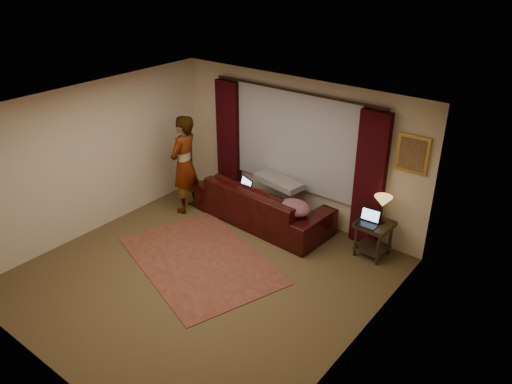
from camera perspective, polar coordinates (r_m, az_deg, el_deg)
floor at (r=7.84m, az=-6.06°, el=-9.50°), size 5.00×5.00×0.01m
ceiling at (r=6.66m, az=-7.13°, el=8.95°), size 5.00×5.00×0.02m
wall_back at (r=8.93m, az=4.64°, el=4.84°), size 5.00×0.02×2.60m
wall_front at (r=5.93m, az=-23.77°, el=-9.79°), size 5.00×0.02×2.60m
wall_left at (r=8.95m, az=-18.19°, el=3.59°), size 0.02×5.00×2.60m
wall_right at (r=5.90m, az=11.39°, el=-7.92°), size 0.02×5.00×2.60m
sheer_curtain at (r=8.81m, az=4.47°, el=5.94°), size 2.50×0.05×1.80m
drape_left at (r=9.74m, az=-3.14°, el=6.01°), size 0.50×0.14×2.30m
drape_right at (r=8.23m, az=12.89°, el=1.36°), size 0.50×0.14×2.30m
curtain_rod at (r=8.51m, az=4.49°, el=11.40°), size 0.04×0.04×3.40m
picture_frame at (r=7.88m, az=17.47°, el=4.14°), size 0.50×0.04×0.60m
sofa at (r=8.96m, az=0.78°, el=-0.44°), size 2.66×1.29×1.05m
throw_blanket at (r=8.81m, az=2.64°, el=2.84°), size 1.00×0.54×0.11m
clothing_pile at (r=8.32m, az=4.45°, el=-1.85°), size 0.62×0.51×0.24m
laptop_sofa at (r=9.02m, az=-1.82°, el=0.66°), size 0.47×0.49×0.26m
area_rug at (r=8.19m, az=-6.40°, el=-7.70°), size 3.12×2.57×0.01m
end_table at (r=8.33m, az=13.23°, el=-5.24°), size 0.55×0.55×0.61m
tiffany_lamp at (r=8.10m, az=14.19°, el=-1.96°), size 0.36×0.36×0.46m
laptop_table at (r=8.02m, az=12.64°, el=-2.96°), size 0.34×0.37×0.24m
person at (r=9.30m, az=-8.18°, el=3.13°), size 0.63×0.63×1.87m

